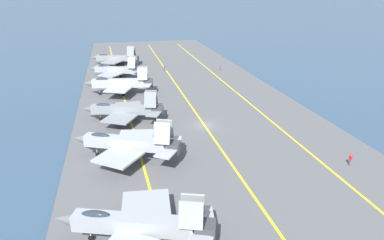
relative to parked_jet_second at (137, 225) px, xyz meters
The scene contains 14 objects.
ground_plane 32.38m from the parked_jet_second, 26.72° to the right, with size 2000.00×2000.00×0.00m, color #334C66.
carrier_deck 32.37m from the parked_jet_second, 26.72° to the right, with size 213.32×47.25×0.40m, color #565659.
deck_stripe_foul_line 39.90m from the parked_jet_second, 43.66° to the right, with size 191.99×0.36×0.01m, color yellow.
deck_stripe_centerline 32.35m from the parked_jet_second, 26.72° to the right, with size 191.99×0.36×0.01m, color yellow.
deck_stripe_edge_line 28.95m from the parked_jet_second, ahead, with size 191.99×0.36×0.01m, color yellow.
parked_jet_second is the anchor object (origin of this frame).
parked_jet_third 18.50m from the parked_jet_second, ahead, with size 13.09×16.48×6.55m.
parked_jet_fourth 34.45m from the parked_jet_second, ahead, with size 12.40×15.71×6.01m.
parked_jet_fifth 51.98m from the parked_jet_second, ahead, with size 12.38×16.32×6.53m.
parked_jet_sixth 68.38m from the parked_jet_second, ahead, with size 13.08×15.18×6.19m.
parked_jet_seventh 86.00m from the parked_jet_second, ahead, with size 13.26×16.07×6.20m.
crew_blue_vest 75.68m from the parked_jet_second, 10.69° to the right, with size 0.37×0.44×1.70m.
crew_red_vest 32.29m from the parked_jet_second, 73.03° to the right, with size 0.42×0.32×1.86m.
crew_purple_vest 77.66m from the parked_jet_second, 23.33° to the right, with size 0.39×0.27×1.73m.
Camera 1 is at (-56.58, 15.35, 24.36)m, focal length 32.00 mm.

